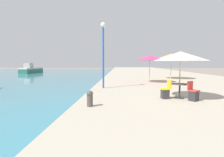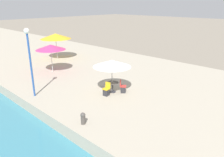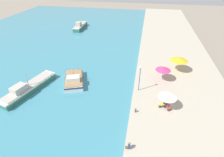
{
  "view_description": "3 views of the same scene",
  "coord_description": "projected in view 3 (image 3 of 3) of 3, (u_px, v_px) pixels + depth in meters",
  "views": [
    {
      "loc": [
        1.96,
        4.03,
        2.52
      ],
      "look_at": [
        1.5,
        14.96,
        1.57
      ],
      "focal_mm": 28.0,
      "sensor_mm": 36.0,
      "label": 1
    },
    {
      "loc": [
        -5.5,
        2.96,
        6.81
      ],
      "look_at": [
        5.0,
        12.9,
        1.77
      ],
      "focal_mm": 35.0,
      "sensor_mm": 36.0,
      "label": 2
    },
    {
      "loc": [
        0.98,
        -7.49,
        18.37
      ],
      "look_at": [
        -4.0,
        18.0,
        1.37
      ],
      "focal_mm": 28.0,
      "sensor_mm": 36.0,
      "label": 3
    }
  ],
  "objects": [
    {
      "name": "fishing_boat_mid",
      "position": [
        74.0,
        80.0,
        31.9
      ],
      "size": [
        5.22,
        7.06,
        3.46
      ],
      "rotation": [
        0.0,
        0.0,
        0.36
      ],
      "color": "white",
      "rests_on": "water_basin"
    },
    {
      "name": "quay_promenade",
      "position": [
        171.0,
        47.0,
        45.26
      ],
      "size": [
        16.0,
        90.0,
        0.77
      ],
      "color": "#B2A893",
      "rests_on": "ground_plane"
    },
    {
      "name": "person_at_quay",
      "position": [
        129.0,
        146.0,
        19.69
      ],
      "size": [
        0.56,
        0.36,
        1.04
      ],
      "color": "brown",
      "rests_on": "quay_promenade"
    },
    {
      "name": "cafe_chair_left",
      "position": [
        160.0,
        105.0,
        25.54
      ],
      "size": [
        0.48,
        0.45,
        0.91
      ],
      "rotation": [
        0.0,
        0.0,
        1.7
      ],
      "color": "#2D2D33",
      "rests_on": "quay_promenade"
    },
    {
      "name": "cafe_umbrella_pink",
      "position": [
        168.0,
        96.0,
        24.58
      ],
      "size": [
        2.66,
        2.66,
        2.34
      ],
      "color": "#B7B7B7",
      "rests_on": "quay_promenade"
    },
    {
      "name": "lamppost",
      "position": [
        140.0,
        74.0,
        27.47
      ],
      "size": [
        0.36,
        0.36,
        4.56
      ],
      "color": "#28519E",
      "rests_on": "quay_promenade"
    },
    {
      "name": "fishing_boat_near",
      "position": [
        28.0,
        88.0,
        29.74
      ],
      "size": [
        5.01,
        10.8,
        3.72
      ],
      "rotation": [
        0.0,
        0.0,
        -0.27
      ],
      "color": "#33705B",
      "rests_on": "water_basin"
    },
    {
      "name": "cafe_table",
      "position": [
        166.0,
        104.0,
        25.38
      ],
      "size": [
        0.8,
        0.8,
        0.74
      ],
      "color": "#333338",
      "rests_on": "quay_promenade"
    },
    {
      "name": "cafe_chair_right",
      "position": [
        169.0,
        109.0,
        24.95
      ],
      "size": [
        0.58,
        0.58,
        0.91
      ],
      "rotation": [
        0.0,
        0.0,
        3.79
      ],
      "color": "#2D2D33",
      "rests_on": "quay_promenade"
    },
    {
      "name": "mooring_bollard",
      "position": [
        136.0,
        110.0,
        24.65
      ],
      "size": [
        0.26,
        0.26,
        0.65
      ],
      "color": "#4C4742",
      "rests_on": "quay_promenade"
    },
    {
      "name": "fishing_boat_far",
      "position": [
        80.0,
        26.0,
        59.07
      ],
      "size": [
        2.48,
        9.22,
        4.5
      ],
      "rotation": [
        0.0,
        0.0,
        0.03
      ],
      "color": "#33705B",
      "rests_on": "water_basin"
    },
    {
      "name": "cafe_umbrella_striped",
      "position": [
        179.0,
        59.0,
        33.13
      ],
      "size": [
        3.35,
        3.35,
        2.83
      ],
      "color": "#B7B7B7",
      "rests_on": "quay_promenade"
    },
    {
      "name": "water_basin",
      "position": [
        44.0,
        39.0,
        51.24
      ],
      "size": [
        56.0,
        90.0,
        0.04
      ],
      "color": "teal",
      "rests_on": "ground_plane"
    },
    {
      "name": "cafe_umbrella_white",
      "position": [
        163.0,
        69.0,
        30.54
      ],
      "size": [
        2.65,
        2.65,
        2.51
      ],
      "color": "#B7B7B7",
      "rests_on": "quay_promenade"
    }
  ]
}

